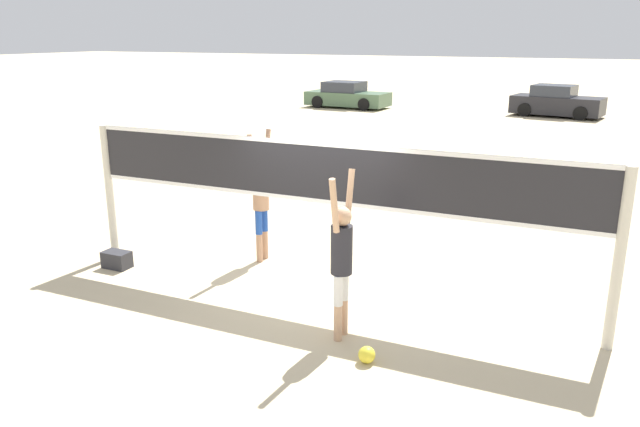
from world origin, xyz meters
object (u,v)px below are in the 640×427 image
player_spiker (342,253)px  player_blocker (261,193)px  gear_bag (117,260)px  parked_car_mid (347,96)px  volleyball_net (320,190)px  volleyball (367,355)px  parked_car_near (556,102)px

player_spiker → player_blocker: 3.19m
player_blocker → player_spiker: bearing=48.5°
player_spiker → gear_bag: 4.65m
player_blocker → gear_bag: bearing=-56.7°
gear_bag → parked_car_mid: 24.39m
volleyball_net → gear_bag: (-3.65, -0.39, -1.52)m
volleyball → gear_bag: 5.17m
volleyball_net → player_spiker: (0.82, -1.13, -0.49)m
parked_car_near → parked_car_mid: bearing=-166.4°
player_spiker → volleyball_net: bearing=35.9°
player_spiker → player_blocker: size_ratio=0.97×
player_blocker → parked_car_mid: (-7.54, 22.40, -0.60)m
player_spiker → volleyball: size_ratio=10.56×
player_blocker → gear_bag: (-2.08, -1.36, -1.07)m
parked_car_mid → volleyball_net: bearing=-65.4°
volleyball_net → gear_bag: bearing=-174.0°
gear_bag → parked_car_near: (5.09, 24.49, 0.53)m
volleyball_net → parked_car_mid: volleyball_net is taller
player_spiker → volleyball: 1.30m
player_spiker → gear_bag: bearing=80.5°
volleyball_net → parked_car_near: (1.44, 24.10, -1.00)m
volleyball → parked_car_near: parked_car_near is taller
player_blocker → parked_car_mid: bearing=-161.4°
volleyball_net → player_blocker: size_ratio=3.58×
volleyball_net → gear_bag: size_ratio=17.68×
player_spiker → parked_car_near: size_ratio=0.51×
player_spiker → parked_car_mid: (-9.93, 24.51, -0.56)m
volleyball → parked_car_mid: parked_car_mid is taller
volleyball_net → player_spiker: 1.48m
player_spiker → parked_car_near: bearing=-1.4°
parked_car_near → parked_car_mid: parked_car_near is taller
volleyball_net → volleyball: volleyball_net is taller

